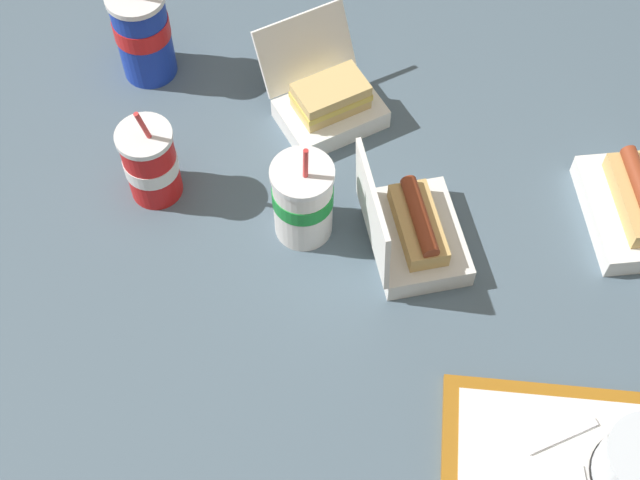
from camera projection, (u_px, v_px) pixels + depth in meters
name	position (u px, v px, depth m)	size (l,w,h in m)	color
ground_plane	(332.00, 278.00, 1.40)	(3.20, 3.20, 0.00)	#4C6070
food_tray	(576.00, 475.00, 1.22)	(0.39, 0.28, 0.01)	#A56619
plastic_fork	(562.00, 436.00, 1.24)	(0.11, 0.01, 0.01)	white
clamshell_sandwich_corner	(328.00, 101.00, 1.53)	(0.25, 0.25, 0.15)	white
clamshell_hotdog_left	(411.00, 231.00, 1.39)	(0.21, 0.23, 0.18)	white
soda_cup_front	(303.00, 199.00, 1.38)	(0.10, 0.10, 0.21)	white
soda_cup_left	(143.00, 33.00, 1.55)	(0.10, 0.10, 0.24)	#1938B7
soda_cup_back	(151.00, 163.00, 1.43)	(0.09, 0.09, 0.21)	red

